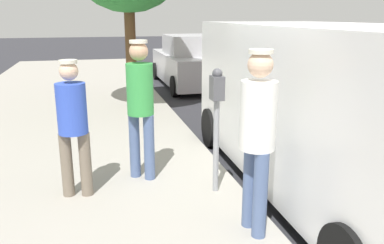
{
  "coord_description": "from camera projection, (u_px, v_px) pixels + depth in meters",
  "views": [
    {
      "loc": [
        2.75,
        4.22,
        2.26
      ],
      "look_at": [
        1.65,
        -0.14,
        1.05
      ],
      "focal_mm": 37.29,
      "sensor_mm": 36.0,
      "label": 1
    }
  ],
  "objects": [
    {
      "name": "ground_plane",
      "position": [
        317.0,
        194.0,
        5.19
      ],
      "size": [
        80.0,
        80.0,
        0.0
      ],
      "primitive_type": "plane",
      "color": "#2D2D33"
    },
    {
      "name": "pedestrian_in_white",
      "position": [
        257.0,
        131.0,
        3.76
      ],
      "size": [
        0.34,
        0.36,
        1.81
      ],
      "color": "#4C608C",
      "rests_on": "sidewalk_slab"
    },
    {
      "name": "parked_van",
      "position": [
        327.0,
        104.0,
        5.1
      ],
      "size": [
        2.23,
        5.24,
        2.15
      ],
      "color": "white",
      "rests_on": "ground"
    },
    {
      "name": "sidewalk_slab",
      "position": [
        31.0,
        222.0,
        4.34
      ],
      "size": [
        5.0,
        32.0,
        0.15
      ],
      "primitive_type": "cube",
      "color": "#9E998E",
      "rests_on": "ground"
    },
    {
      "name": "parking_meter_near",
      "position": [
        217.0,
        110.0,
        4.69
      ],
      "size": [
        0.14,
        0.18,
        1.52
      ],
      "color": "gray",
      "rests_on": "sidewalk_slab"
    },
    {
      "name": "parked_sedan_behind",
      "position": [
        191.0,
        63.0,
        12.91
      ],
      "size": [
        1.95,
        4.4,
        1.65
      ],
      "color": "#BCBCC1",
      "rests_on": "ground"
    },
    {
      "name": "pedestrian_in_green",
      "position": [
        140.0,
        101.0,
        5.09
      ],
      "size": [
        0.34,
        0.34,
        1.81
      ],
      "color": "#4C608C",
      "rests_on": "sidewalk_slab"
    },
    {
      "name": "pedestrian_in_blue",
      "position": [
        73.0,
        121.0,
        4.6
      ],
      "size": [
        0.36,
        0.34,
        1.63
      ],
      "color": "#726656",
      "rests_on": "sidewalk_slab"
    }
  ]
}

